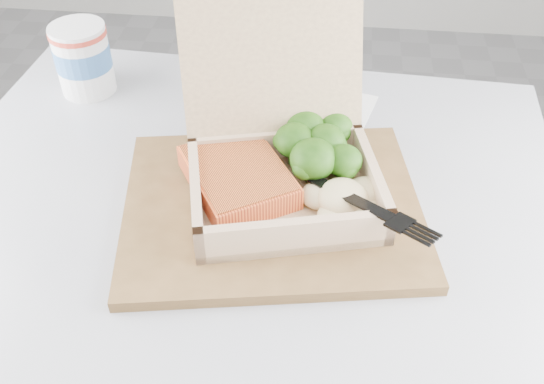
# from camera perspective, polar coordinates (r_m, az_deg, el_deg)

# --- Properties ---
(cafe_table) EXTENTS (0.75, 0.75, 0.70)m
(cafe_table) POSITION_cam_1_polar(r_m,az_deg,el_deg) (0.77, -3.64, -13.59)
(cafe_table) COLOR black
(cafe_table) RESTS_ON floor
(serving_tray) EXTENTS (0.35, 0.30, 0.01)m
(serving_tray) POSITION_cam_1_polar(r_m,az_deg,el_deg) (0.65, 0.01, -1.38)
(serving_tray) COLOR brown
(serving_tray) RESTS_ON cafe_table
(takeout_container) EXTENTS (0.24, 0.25, 0.18)m
(takeout_container) POSITION_cam_1_polar(r_m,az_deg,el_deg) (0.64, 0.84, 3.90)
(takeout_container) COLOR tan
(takeout_container) RESTS_ON serving_tray
(salmon_fillet) EXTENTS (0.14, 0.15, 0.03)m
(salmon_fillet) POSITION_cam_1_polar(r_m,az_deg,el_deg) (0.64, -3.23, 1.42)
(salmon_fillet) COLOR orange
(salmon_fillet) RESTS_ON takeout_container
(broccoli_pile) EXTENTS (0.12, 0.12, 0.04)m
(broccoli_pile) POSITION_cam_1_polar(r_m,az_deg,el_deg) (0.67, 5.01, 4.14)
(broccoli_pile) COLOR #336A17
(broccoli_pile) RESTS_ON takeout_container
(mashed_potatoes) EXTENTS (0.09, 0.07, 0.03)m
(mashed_potatoes) POSITION_cam_1_polar(r_m,az_deg,el_deg) (0.62, 6.69, -0.50)
(mashed_potatoes) COLOR beige
(mashed_potatoes) RESTS_ON takeout_container
(plastic_fork) EXTENTS (0.14, 0.13, 0.02)m
(plastic_fork) POSITION_cam_1_polar(r_m,az_deg,el_deg) (0.62, 5.27, 0.80)
(plastic_fork) COLOR black
(plastic_fork) RESTS_ON mashed_potatoes
(paper_cup) EXTENTS (0.07, 0.07, 0.09)m
(paper_cup) POSITION_cam_1_polar(r_m,az_deg,el_deg) (0.86, -17.38, 12.04)
(paper_cup) COLOR white
(paper_cup) RESTS_ON cafe_table
(receipt) EXTENTS (0.12, 0.17, 0.00)m
(receipt) POSITION_cam_1_polar(r_m,az_deg,el_deg) (0.79, 5.76, 6.67)
(receipt) COLOR white
(receipt) RESTS_ON cafe_table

